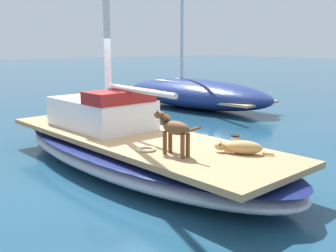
{
  "coord_description": "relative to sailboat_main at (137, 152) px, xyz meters",
  "views": [
    {
      "loc": [
        -4.17,
        -6.39,
        2.39
      ],
      "look_at": [
        0.0,
        -1.0,
        1.01
      ],
      "focal_mm": 43.33,
      "sensor_mm": 36.0,
      "label": 1
    }
  ],
  "objects": [
    {
      "name": "cabin_house",
      "position": [
        -0.1,
        1.11,
        0.67
      ],
      "size": [
        1.57,
        2.33,
        0.84
      ],
      "color": "silver",
      "rests_on": "sailboat_main"
    },
    {
      "name": "ground_plane",
      "position": [
        0.0,
        0.0,
        -0.34
      ],
      "size": [
        120.0,
        120.0,
        0.0
      ],
      "primitive_type": "plane",
      "color": "navy"
    },
    {
      "name": "coiled_rope",
      "position": [
        -0.48,
        -1.04,
        0.35
      ],
      "size": [
        0.32,
        0.32,
        0.04
      ],
      "primitive_type": "torus",
      "color": "beige",
      "rests_on": "sailboat_main"
    },
    {
      "name": "dog_tan",
      "position": [
        0.61,
        -2.13,
        0.43
      ],
      "size": [
        0.62,
        0.82,
        0.22
      ],
      "color": "tan",
      "rests_on": "sailboat_main"
    },
    {
      "name": "dog_brown",
      "position": [
        -0.29,
        -1.53,
        0.75
      ],
      "size": [
        0.31,
        0.93,
        0.7
      ],
      "color": "brown",
      "rests_on": "sailboat_main"
    },
    {
      "name": "sailboat_main",
      "position": [
        0.0,
        0.0,
        0.0
      ],
      "size": [
        3.09,
        7.42,
        0.66
      ],
      "color": "#B2B7C1",
      "rests_on": "ground"
    },
    {
      "name": "deck_winch",
      "position": [
        0.86,
        -1.76,
        0.42
      ],
      "size": [
        0.16,
        0.16,
        0.21
      ],
      "color": "#B7B7BC",
      "rests_on": "sailboat_main"
    },
    {
      "name": "moored_boat_starboard_side",
      "position": [
        6.05,
        5.16,
        0.24
      ],
      "size": [
        3.14,
        7.05,
        7.36
      ],
      "color": "navy",
      "rests_on": "ground"
    }
  ]
}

